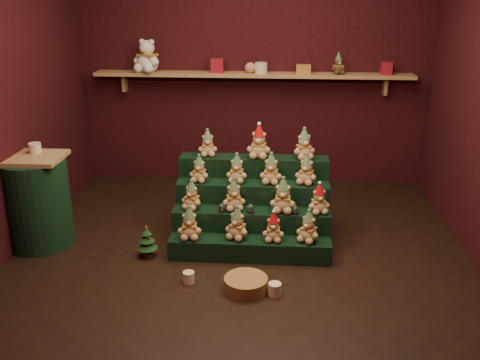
# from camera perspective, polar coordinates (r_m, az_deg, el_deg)

# --- Properties ---
(ground) EXTENTS (4.00, 4.00, 0.00)m
(ground) POSITION_cam_1_polar(r_m,az_deg,el_deg) (4.76, 0.03, -7.98)
(ground) COLOR black
(ground) RESTS_ON ground
(back_wall) EXTENTS (4.00, 0.10, 2.80)m
(back_wall) POSITION_cam_1_polar(r_m,az_deg,el_deg) (6.32, 1.44, 12.31)
(back_wall) COLOR black
(back_wall) RESTS_ON ground
(front_wall) EXTENTS (4.00, 0.10, 2.80)m
(front_wall) POSITION_cam_1_polar(r_m,az_deg,el_deg) (2.33, -3.72, -0.82)
(front_wall) COLOR black
(front_wall) RESTS_ON ground
(back_shelf) EXTENTS (3.60, 0.26, 0.24)m
(back_shelf) POSITION_cam_1_polar(r_m,az_deg,el_deg) (6.16, 1.35, 11.12)
(back_shelf) COLOR tan
(back_shelf) RESTS_ON ground
(riser_tier_front) EXTENTS (1.40, 0.22, 0.18)m
(riser_tier_front) POSITION_cam_1_polar(r_m,az_deg,el_deg) (4.67, 1.03, -7.35)
(riser_tier_front) COLOR black
(riser_tier_front) RESTS_ON ground
(riser_tier_midfront) EXTENTS (1.40, 0.22, 0.36)m
(riser_tier_midfront) POSITION_cam_1_polar(r_m,az_deg,el_deg) (4.83, 1.19, -5.22)
(riser_tier_midfront) COLOR black
(riser_tier_midfront) RESTS_ON ground
(riser_tier_midback) EXTENTS (1.40, 0.22, 0.54)m
(riser_tier_midback) POSITION_cam_1_polar(r_m,az_deg,el_deg) (4.99, 1.34, -3.22)
(riser_tier_midback) COLOR black
(riser_tier_midback) RESTS_ON ground
(riser_tier_back) EXTENTS (1.40, 0.22, 0.72)m
(riser_tier_back) POSITION_cam_1_polar(r_m,az_deg,el_deg) (5.16, 1.47, -1.34)
(riser_tier_back) COLOR black
(riser_tier_back) RESTS_ON ground
(teddy_0) EXTENTS (0.22, 0.20, 0.29)m
(teddy_0) POSITION_cam_1_polar(r_m,az_deg,el_deg) (4.61, -5.42, -4.58)
(teddy_0) COLOR tan
(teddy_0) RESTS_ON riser_tier_front
(teddy_1) EXTENTS (0.26, 0.25, 0.29)m
(teddy_1) POSITION_cam_1_polar(r_m,az_deg,el_deg) (4.59, -0.29, -4.61)
(teddy_1) COLOR tan
(teddy_1) RESTS_ON riser_tier_front
(teddy_2) EXTENTS (0.19, 0.17, 0.26)m
(teddy_2) POSITION_cam_1_polar(r_m,az_deg,el_deg) (4.56, 3.59, -5.01)
(teddy_2) COLOR tan
(teddy_2) RESTS_ON riser_tier_front
(teddy_3) EXTENTS (0.27, 0.26, 0.28)m
(teddy_3) POSITION_cam_1_polar(r_m,az_deg,el_deg) (4.57, 7.34, -4.90)
(teddy_3) COLOR tan
(teddy_3) RESTS_ON riser_tier_front
(teddy_4) EXTENTS (0.24, 0.23, 0.26)m
(teddy_4) POSITION_cam_1_polar(r_m,az_deg,el_deg) (4.76, -5.17, -1.58)
(teddy_4) COLOR tan
(teddy_4) RESTS_ON riser_tier_midfront
(teddy_5) EXTENTS (0.24, 0.23, 0.28)m
(teddy_5) POSITION_cam_1_polar(r_m,az_deg,el_deg) (4.72, -0.68, -1.55)
(teddy_5) COLOR tan
(teddy_5) RESTS_ON riser_tier_midfront
(teddy_6) EXTENTS (0.23, 0.21, 0.31)m
(teddy_6) POSITION_cam_1_polar(r_m,az_deg,el_deg) (4.68, 4.60, -1.63)
(teddy_6) COLOR tan
(teddy_6) RESTS_ON riser_tier_midfront
(teddy_7) EXTENTS (0.23, 0.21, 0.27)m
(teddy_7) POSITION_cam_1_polar(r_m,az_deg,el_deg) (4.70, 8.42, -1.98)
(teddy_7) COLOR tan
(teddy_7) RESTS_ON riser_tier_midfront
(teddy_8) EXTENTS (0.20, 0.19, 0.25)m
(teddy_8) POSITION_cam_1_polar(r_m,az_deg,el_deg) (4.90, -4.37, 1.22)
(teddy_8) COLOR tan
(teddy_8) RESTS_ON riser_tier_midback
(teddy_9) EXTENTS (0.21, 0.19, 0.27)m
(teddy_9) POSITION_cam_1_polar(r_m,az_deg,el_deg) (4.87, -0.34, 1.26)
(teddy_9) COLOR tan
(teddy_9) RESTS_ON riser_tier_midback
(teddy_10) EXTENTS (0.22, 0.20, 0.28)m
(teddy_10) POSITION_cam_1_polar(r_m,az_deg,el_deg) (4.84, 3.34, 1.23)
(teddy_10) COLOR tan
(teddy_10) RESTS_ON riser_tier_midback
(teddy_11) EXTENTS (0.25, 0.24, 0.28)m
(teddy_11) POSITION_cam_1_polar(r_m,az_deg,el_deg) (4.86, 7.11, 1.15)
(teddy_11) COLOR tan
(teddy_11) RESTS_ON riser_tier_midback
(teddy_12) EXTENTS (0.20, 0.19, 0.25)m
(teddy_12) POSITION_cam_1_polar(r_m,az_deg,el_deg) (5.05, -3.47, 3.97)
(teddy_12) COLOR tan
(teddy_12) RESTS_ON riser_tier_back
(teddy_13) EXTENTS (0.24, 0.22, 0.31)m
(teddy_13) POSITION_cam_1_polar(r_m,az_deg,el_deg) (4.98, 2.04, 4.11)
(teddy_13) COLOR tan
(teddy_13) RESTS_ON riser_tier_back
(teddy_14) EXTENTS (0.25, 0.24, 0.29)m
(teddy_14) POSITION_cam_1_polar(r_m,az_deg,el_deg) (4.99, 6.84, 3.85)
(teddy_14) COLOR tan
(teddy_14) RESTS_ON riser_tier_back
(snow_globe_a) EXTENTS (0.06, 0.06, 0.08)m
(snow_globe_a) POSITION_cam_1_polar(r_m,az_deg,el_deg) (4.70, -2.00, -2.97)
(snow_globe_a) COLOR black
(snow_globe_a) RESTS_ON riser_tier_midfront
(snow_globe_b) EXTENTS (0.06, 0.06, 0.08)m
(snow_globe_b) POSITION_cam_1_polar(r_m,az_deg,el_deg) (4.68, 1.13, -3.07)
(snow_globe_b) COLOR black
(snow_globe_b) RESTS_ON riser_tier_midfront
(snow_globe_c) EXTENTS (0.06, 0.06, 0.08)m
(snow_globe_c) POSITION_cam_1_polar(r_m,az_deg,el_deg) (4.68, 5.96, -3.20)
(snow_globe_c) COLOR black
(snow_globe_c) RESTS_ON riser_tier_midfront
(side_table) EXTENTS (0.59, 0.59, 0.84)m
(side_table) POSITION_cam_1_polar(r_m,az_deg,el_deg) (5.13, -20.86, -2.13)
(side_table) COLOR tan
(side_table) RESTS_ON ground
(table_ornament) EXTENTS (0.11, 0.11, 0.09)m
(table_ornament) POSITION_cam_1_polar(r_m,az_deg,el_deg) (5.08, -21.04, 3.22)
(table_ornament) COLOR beige
(table_ornament) RESTS_ON side_table
(mini_christmas_tree) EXTENTS (0.18, 0.18, 0.30)m
(mini_christmas_tree) POSITION_cam_1_polar(r_m,az_deg,el_deg) (4.74, -9.88, -6.45)
(mini_christmas_tree) COLOR #462319
(mini_christmas_tree) RESTS_ON ground
(mug_left) EXTENTS (0.09, 0.09, 0.09)m
(mug_left) POSITION_cam_1_polar(r_m,az_deg,el_deg) (4.35, -5.50, -10.29)
(mug_left) COLOR beige
(mug_left) RESTS_ON ground
(mug_right) EXTENTS (0.10, 0.10, 0.10)m
(mug_right) POSITION_cam_1_polar(r_m,az_deg,el_deg) (4.17, 3.73, -11.56)
(mug_right) COLOR beige
(mug_right) RESTS_ON ground
(wicker_basket) EXTENTS (0.41, 0.41, 0.11)m
(wicker_basket) POSITION_cam_1_polar(r_m,az_deg,el_deg) (4.23, 0.63, -11.04)
(wicker_basket) COLOR #92613B
(wicker_basket) RESTS_ON ground
(white_bear) EXTENTS (0.41, 0.40, 0.46)m
(white_bear) POSITION_cam_1_polar(r_m,az_deg,el_deg) (6.26, -9.88, 13.36)
(white_bear) COLOR white
(white_bear) RESTS_ON back_shelf
(brown_bear) EXTENTS (0.20, 0.19, 0.23)m
(brown_bear) POSITION_cam_1_polar(r_m,az_deg,el_deg) (6.13, 10.43, 12.08)
(brown_bear) COLOR #4C3319
(brown_bear) RESTS_ON back_shelf
(gift_tin_red_a) EXTENTS (0.14, 0.14, 0.16)m
(gift_tin_red_a) POSITION_cam_1_polar(r_m,az_deg,el_deg) (6.15, -2.42, 12.10)
(gift_tin_red_a) COLOR #B41B30
(gift_tin_red_a) RESTS_ON back_shelf
(gift_tin_cream) EXTENTS (0.14, 0.14, 0.12)m
(gift_tin_cream) POSITION_cam_1_polar(r_m,az_deg,el_deg) (6.12, 2.26, 11.87)
(gift_tin_cream) COLOR beige
(gift_tin_cream) RESTS_ON back_shelf
(gift_tin_red_b) EXTENTS (0.12, 0.12, 0.14)m
(gift_tin_red_b) POSITION_cam_1_polar(r_m,az_deg,el_deg) (6.22, 15.32, 11.43)
(gift_tin_red_b) COLOR #B41B30
(gift_tin_red_b) RESTS_ON back_shelf
(shelf_plush_ball) EXTENTS (0.12, 0.12, 0.12)m
(shelf_plush_ball) POSITION_cam_1_polar(r_m,az_deg,el_deg) (6.12, 1.10, 11.89)
(shelf_plush_ball) COLOR tan
(shelf_plush_ball) RESTS_ON back_shelf
(scarf_gift_box) EXTENTS (0.16, 0.10, 0.10)m
(scarf_gift_box) POSITION_cam_1_polar(r_m,az_deg,el_deg) (6.12, 6.78, 11.66)
(scarf_gift_box) COLOR orange
(scarf_gift_box) RESTS_ON back_shelf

